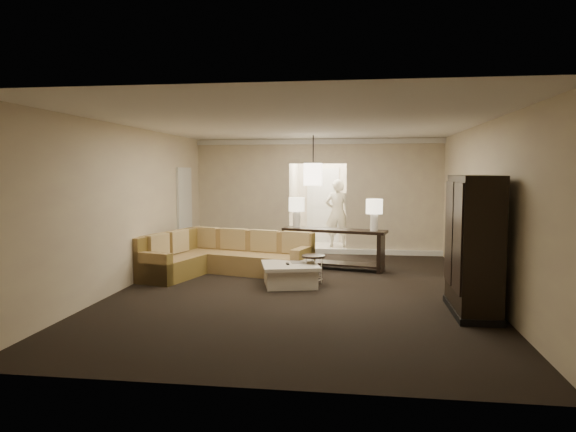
# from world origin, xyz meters

# --- Properties ---
(ground) EXTENTS (8.00, 8.00, 0.00)m
(ground) POSITION_xyz_m (0.00, 0.00, 0.00)
(ground) COLOR black
(ground) RESTS_ON ground
(wall_back) EXTENTS (6.00, 0.04, 2.80)m
(wall_back) POSITION_xyz_m (0.00, 4.00, 1.40)
(wall_back) COLOR #BFAA90
(wall_back) RESTS_ON ground
(wall_front) EXTENTS (6.00, 0.04, 2.80)m
(wall_front) POSITION_xyz_m (0.00, -4.00, 1.40)
(wall_front) COLOR #BFAA90
(wall_front) RESTS_ON ground
(wall_left) EXTENTS (0.04, 8.00, 2.80)m
(wall_left) POSITION_xyz_m (-3.00, 0.00, 1.40)
(wall_left) COLOR #BFAA90
(wall_left) RESTS_ON ground
(wall_right) EXTENTS (0.04, 8.00, 2.80)m
(wall_right) POSITION_xyz_m (3.00, 0.00, 1.40)
(wall_right) COLOR #BFAA90
(wall_right) RESTS_ON ground
(ceiling) EXTENTS (6.00, 8.00, 0.02)m
(ceiling) POSITION_xyz_m (0.00, 0.00, 2.80)
(ceiling) COLOR white
(ceiling) RESTS_ON wall_back
(crown_molding) EXTENTS (6.00, 0.10, 0.12)m
(crown_molding) POSITION_xyz_m (0.00, 3.95, 2.73)
(crown_molding) COLOR silver
(crown_molding) RESTS_ON wall_back
(baseboard) EXTENTS (6.00, 0.10, 0.12)m
(baseboard) POSITION_xyz_m (0.00, 3.95, 0.06)
(baseboard) COLOR silver
(baseboard) RESTS_ON ground
(side_door) EXTENTS (0.05, 0.90, 2.10)m
(side_door) POSITION_xyz_m (-2.97, 2.80, 1.05)
(side_door) COLOR silver
(side_door) RESTS_ON ground
(foyer) EXTENTS (1.44, 2.02, 2.80)m
(foyer) POSITION_xyz_m (0.00, 5.34, 1.30)
(foyer) COLOR white
(foyer) RESTS_ON ground
(sectional_sofa) EXTENTS (3.26, 2.38, 0.84)m
(sectional_sofa) POSITION_xyz_m (-1.70, 1.19, 0.33)
(sectional_sofa) COLOR brown
(sectional_sofa) RESTS_ON ground
(coffee_table) EXTENTS (1.17, 1.17, 0.40)m
(coffee_table) POSITION_xyz_m (-0.20, 0.34, 0.20)
(coffee_table) COLOR white
(coffee_table) RESTS_ON ground
(console_table) EXTENTS (2.20, 1.00, 0.83)m
(console_table) POSITION_xyz_m (0.50, 2.00, 0.49)
(console_table) COLOR black
(console_table) RESTS_ON ground
(armoire) EXTENTS (0.58, 1.36, 1.96)m
(armoire) POSITION_xyz_m (2.59, -1.08, 0.94)
(armoire) COLOR black
(armoire) RESTS_ON ground
(drink_table) EXTENTS (0.42, 0.42, 0.52)m
(drink_table) POSITION_xyz_m (0.20, 0.49, 0.38)
(drink_table) COLOR black
(drink_table) RESTS_ON ground
(table_lamp_left) EXTENTS (0.33, 0.33, 0.63)m
(table_lamp_left) POSITION_xyz_m (-0.30, 2.20, 1.25)
(table_lamp_left) COLOR white
(table_lamp_left) RESTS_ON console_table
(table_lamp_right) EXTENTS (0.33, 0.33, 0.63)m
(table_lamp_right) POSITION_xyz_m (1.30, 1.80, 1.25)
(table_lamp_right) COLOR white
(table_lamp_right) RESTS_ON console_table
(pendant_light) EXTENTS (0.38, 0.38, 1.09)m
(pendant_light) POSITION_xyz_m (0.00, 2.70, 1.95)
(pendant_light) COLOR black
(pendant_light) RESTS_ON ceiling
(person) EXTENTS (0.75, 0.52, 2.01)m
(person) POSITION_xyz_m (0.45, 5.09, 1.00)
(person) COLOR beige
(person) RESTS_ON ground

